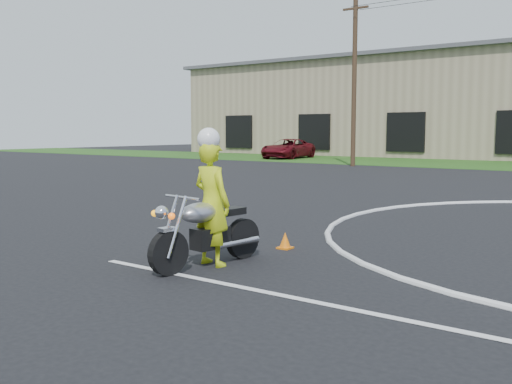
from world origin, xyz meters
The scene contains 4 objects.
primary_motorcycle centered at (-5.50, -3.36, 0.57)m, with size 0.80×2.22×1.17m.
rider_primary_grp centered at (-5.50, -3.22, 1.05)m, with size 0.77×0.56×2.17m.
pickup_grp centered at (-23.24, 26.67, 0.74)m, with size 2.96×5.55×1.48m.
warehouse centered at (-18.00, 39.99, 4.16)m, with size 41.00×17.00×8.30m.
Camera 1 is at (0.27, -10.01, 2.13)m, focal length 40.00 mm.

